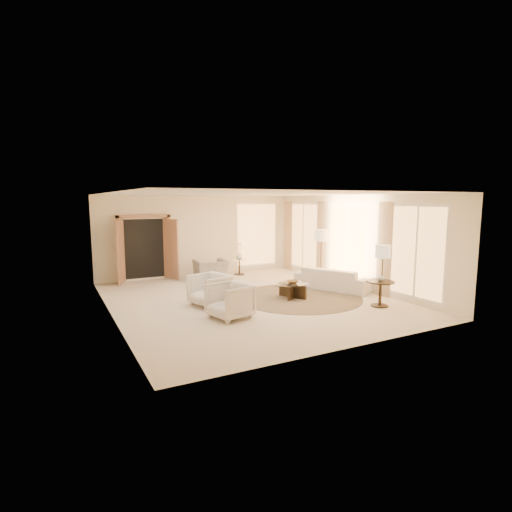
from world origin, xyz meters
name	(u,v)px	position (x,y,z in m)	size (l,w,h in m)	color
room	(250,248)	(0.00, 0.00, 1.40)	(7.04, 8.04, 2.83)	beige
windows_right	(349,243)	(3.45, 0.10, 1.35)	(0.10, 6.40, 2.40)	#FFB766
window_back_corner	(257,235)	(2.30, 3.95, 1.35)	(1.70, 0.10, 2.40)	#FFB766
curtains_right	(329,242)	(3.40, 1.00, 1.30)	(0.06, 5.20, 2.60)	tan
french_doors	(145,249)	(-1.90, 3.82, 1.07)	(1.95, 0.66, 2.16)	#A77657
area_rug	(298,297)	(1.28, -0.42, 0.01)	(3.43, 3.43, 0.01)	#3C2F21
sofa	(333,279)	(2.75, -0.07, 0.33)	(2.24, 0.87, 0.65)	silver
armchair_left	(210,288)	(-1.16, -0.07, 0.44)	(0.85, 0.80, 0.88)	silver
armchair_right	(230,299)	(-1.15, -1.30, 0.43)	(0.84, 0.79, 0.86)	silver
accent_chair	(211,267)	(0.06, 3.00, 0.44)	(1.02, 0.66, 0.89)	gray
coffee_table	(292,289)	(1.11, -0.38, 0.26)	(1.29, 1.29, 0.41)	black
end_table	(380,289)	(2.57, -2.13, 0.44)	(0.68, 0.68, 0.64)	black
side_table	(239,265)	(1.30, 3.40, 0.34)	(0.48, 0.48, 0.56)	#2D211B
floor_lamp_near	(321,238)	(2.90, 0.76, 1.47)	(0.42, 0.42, 1.72)	#2D211B
floor_lamp_far	(383,254)	(2.67, -2.07, 1.30)	(0.37, 0.37, 1.53)	#2D211B
bowl	(293,282)	(1.11, -0.38, 0.45)	(0.31, 0.31, 0.08)	brown
end_vase	(381,278)	(2.57, -2.13, 0.73)	(0.18, 0.18, 0.18)	silver
side_vase	(239,256)	(1.30, 3.40, 0.68)	(0.23, 0.23, 0.25)	silver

